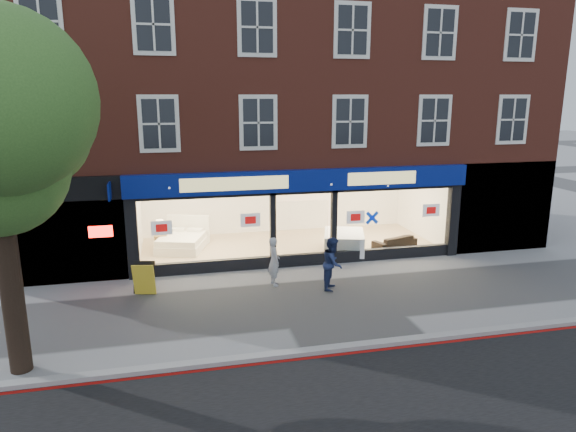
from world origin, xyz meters
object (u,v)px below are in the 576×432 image
object	(u,v)px
pedestrian_grey	(274,261)
pedestrian_blue	(333,263)
display_bed	(183,241)
sofa	(394,242)
a_board	(144,279)
mattress_stack	(344,242)

from	to	relation	value
pedestrian_grey	pedestrian_blue	distance (m)	1.77
display_bed	sofa	xyz separation A→B (m)	(7.64, -1.71, -0.06)
display_bed	a_board	world-z (taller)	display_bed
display_bed	pedestrian_grey	world-z (taller)	pedestrian_grey
mattress_stack	pedestrian_blue	size ratio (longest dim) A/B	1.34
mattress_stack	sofa	xyz separation A→B (m)	(1.94, -0.10, -0.10)
sofa	pedestrian_blue	bearing A→B (deg)	24.51
a_board	pedestrian_blue	bearing A→B (deg)	4.41
mattress_stack	sofa	size ratio (longest dim) A/B	1.26
mattress_stack	a_board	bearing A→B (deg)	-160.59
sofa	a_board	xyz separation A→B (m)	(-8.84, -2.33, 0.14)
a_board	pedestrian_grey	distance (m)	3.81
a_board	pedestrian_blue	distance (m)	5.50
display_bed	a_board	bearing A→B (deg)	-88.62
pedestrian_grey	sofa	bearing A→B (deg)	-70.58
sofa	pedestrian_grey	xyz separation A→B (m)	(-5.03, -2.41, 0.40)
sofa	pedestrian_grey	distance (m)	5.60
pedestrian_grey	a_board	bearing A→B (deg)	82.60
sofa	pedestrian_blue	size ratio (longest dim) A/B	1.06
mattress_stack	pedestrian_grey	xyz separation A→B (m)	(-3.10, -2.51, 0.30)
sofa	a_board	world-z (taller)	a_board
mattress_stack	a_board	xyz separation A→B (m)	(-6.90, -2.43, 0.03)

